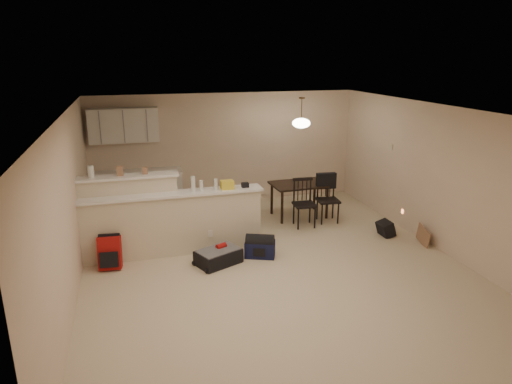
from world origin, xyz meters
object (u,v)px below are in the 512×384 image
object	(u,v)px
dining_chair_near	(305,203)
black_daypack	(386,229)
suitcase	(218,257)
navy_duffel	(260,249)
dining_table	(299,187)
dining_chair_far	(328,199)
red_backpack	(110,253)
pendant_lamp	(301,123)

from	to	relation	value
dining_chair_near	black_daypack	size ratio (longest dim) A/B	3.07
suitcase	navy_duffel	world-z (taller)	navy_duffel
dining_table	navy_duffel	size ratio (longest dim) A/B	2.35
dining_chair_near	suitcase	xyz separation A→B (m)	(-1.99, -1.22, -0.36)
navy_duffel	dining_chair_near	bearing A→B (deg)	64.42
dining_chair_far	navy_duffel	xyz separation A→B (m)	(-1.81, -1.26, -0.35)
suitcase	dining_chair_near	bearing A→B (deg)	7.37
red_backpack	navy_duffel	distance (m)	2.45
navy_duffel	dining_chair_far	bearing A→B (deg)	56.81
navy_duffel	pendant_lamp	bearing A→B (deg)	73.74
dining_table	navy_duffel	bearing A→B (deg)	-130.30
dining_chair_near	red_backpack	distance (m)	3.80
pendant_lamp	suitcase	distance (m)	3.34
dining_chair_near	black_daypack	world-z (taller)	dining_chair_near
dining_chair_far	red_backpack	bearing A→B (deg)	-160.96
dining_chair_near	navy_duffel	distance (m)	1.73
dining_chair_far	black_daypack	bearing A→B (deg)	-48.03
black_daypack	pendant_lamp	bearing A→B (deg)	39.08
pendant_lamp	navy_duffel	distance (m)	2.88
pendant_lamp	black_daypack	bearing A→B (deg)	-51.24
pendant_lamp	navy_duffel	size ratio (longest dim) A/B	1.23
pendant_lamp	dining_chair_far	xyz separation A→B (m)	(0.45, -0.47, -1.51)
dining_chair_far	dining_chair_near	bearing A→B (deg)	-162.90
dining_table	suitcase	xyz separation A→B (m)	(-2.10, -1.80, -0.52)
suitcase	black_daypack	size ratio (longest dim) A/B	2.23
red_backpack	dining_table	bearing A→B (deg)	27.33
dining_chair_near	black_daypack	bearing A→B (deg)	-30.55
dining_table	suitcase	size ratio (longest dim) A/B	1.69
dining_table	pendant_lamp	size ratio (longest dim) A/B	1.91
pendant_lamp	suitcase	world-z (taller)	pendant_lamp
dining_chair_near	suitcase	bearing A→B (deg)	-144.42
dining_chair_far	red_backpack	world-z (taller)	dining_chair_far
suitcase	navy_duffel	bearing A→B (deg)	-18.41
dining_chair_near	red_backpack	bearing A→B (deg)	-162.24
red_backpack	black_daypack	distance (m)	4.99
dining_table	dining_chair_near	size ratio (longest dim) A/B	1.23
red_backpack	pendant_lamp	bearing A→B (deg)	27.33
pendant_lamp	black_daypack	size ratio (longest dim) A/B	1.98
pendant_lamp	red_backpack	xyz separation A→B (m)	(-3.80, -1.48, -1.73)
dining_table	red_backpack	world-z (taller)	dining_table
red_backpack	navy_duffel	size ratio (longest dim) A/B	1.05
dining_chair_near	dining_chair_far	size ratio (longest dim) A/B	0.99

